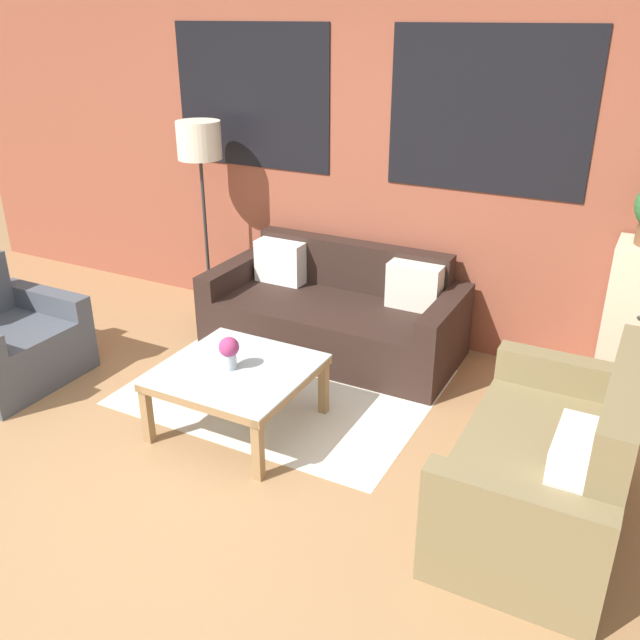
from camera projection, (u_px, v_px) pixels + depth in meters
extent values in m
plane|color=#9E754C|center=(173.00, 485.00, 3.78)|extent=(16.00, 16.00, 0.00)
cube|color=brown|center=(361.00, 157.00, 5.17)|extent=(8.40, 0.08, 2.80)
cube|color=black|center=(251.00, 97.00, 5.37)|extent=(1.40, 0.01, 1.10)
cube|color=black|center=(488.00, 111.00, 4.57)|extent=(1.40, 0.01, 1.10)
cube|color=silver|center=(285.00, 386.00, 4.78)|extent=(2.02, 1.59, 0.00)
cube|color=black|center=(327.00, 331.00, 5.15)|extent=(1.61, 0.72, 0.40)
cube|color=black|center=(352.00, 289.00, 5.43)|extent=(1.61, 0.16, 0.78)
cube|color=black|center=(236.00, 296.00, 5.56)|extent=(0.16, 0.88, 0.58)
cube|color=black|center=(443.00, 340.00, 4.81)|extent=(0.16, 0.88, 0.58)
cube|color=white|center=(280.00, 262.00, 5.47)|extent=(0.40, 0.16, 0.34)
cube|color=beige|center=(414.00, 286.00, 4.98)|extent=(0.40, 0.16, 0.34)
cube|color=olive|center=(522.00, 477.00, 3.51)|extent=(0.64, 1.16, 0.42)
cube|color=olive|center=(613.00, 459.00, 3.24)|extent=(0.16, 1.16, 0.92)
cube|color=olive|center=(563.00, 406.00, 3.96)|extent=(0.80, 0.14, 0.62)
cube|color=olive|center=(510.00, 546.00, 2.92)|extent=(0.80, 0.14, 0.62)
cube|color=white|center=(570.00, 467.00, 2.97)|extent=(0.16, 0.40, 0.34)
cube|color=#474C56|center=(18.00, 356.00, 4.77)|extent=(0.64, 0.59, 0.40)
cube|color=#474C56|center=(49.00, 324.00, 5.07)|extent=(0.80, 0.14, 0.56)
cube|color=silver|center=(237.00, 369.00, 4.16)|extent=(0.87, 0.87, 0.01)
cube|color=#99754C|center=(196.00, 404.00, 3.84)|extent=(0.87, 0.05, 0.05)
cube|color=#99754C|center=(272.00, 347.00, 4.50)|extent=(0.87, 0.05, 0.05)
cube|color=#99754C|center=(184.00, 359.00, 4.34)|extent=(0.05, 0.87, 0.05)
cube|color=#99754C|center=(295.00, 389.00, 4.00)|extent=(0.05, 0.87, 0.05)
cube|color=#99754C|center=(147.00, 412.00, 4.09)|extent=(0.06, 0.06, 0.41)
cube|color=#99754C|center=(258.00, 448.00, 3.76)|extent=(0.06, 0.06, 0.41)
cube|color=#99754C|center=(223.00, 358.00, 4.73)|extent=(0.06, 0.06, 0.41)
cube|color=#99754C|center=(324.00, 385.00, 4.40)|extent=(0.06, 0.06, 0.41)
cylinder|color=#2D2D2D|center=(211.00, 312.00, 5.95)|extent=(0.28, 0.28, 0.02)
cylinder|color=#2D2D2D|center=(206.00, 238.00, 5.67)|extent=(0.03, 0.03, 1.32)
cylinder|color=beige|center=(199.00, 140.00, 5.34)|extent=(0.35, 0.35, 0.30)
cube|color=beige|center=(637.00, 326.00, 4.40)|extent=(0.42, 0.38, 1.10)
sphere|color=#38332D|center=(639.00, 318.00, 4.19)|extent=(0.02, 0.02, 0.02)
sphere|color=#38332D|center=(630.00, 357.00, 4.30)|extent=(0.02, 0.02, 0.02)
sphere|color=#38332D|center=(622.00, 394.00, 4.42)|extent=(0.02, 0.02, 0.02)
cylinder|color=#ADBCC6|center=(230.00, 361.00, 4.12)|extent=(0.08, 0.08, 0.10)
sphere|color=#9E3366|center=(229.00, 347.00, 4.08)|extent=(0.12, 0.12, 0.12)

